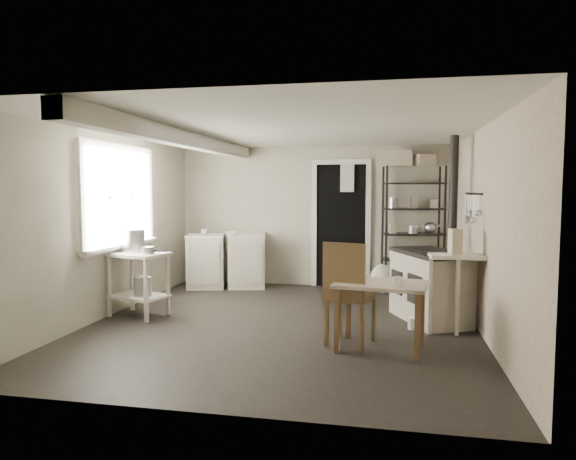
% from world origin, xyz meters
% --- Properties ---
extents(floor, '(5.00, 5.00, 0.00)m').
position_xyz_m(floor, '(0.00, 0.00, 0.00)').
color(floor, black).
rests_on(floor, ground).
extents(ceiling, '(5.00, 5.00, 0.00)m').
position_xyz_m(ceiling, '(0.00, 0.00, 2.30)').
color(ceiling, white).
rests_on(ceiling, wall_back).
extents(wall_back, '(4.50, 0.02, 2.30)m').
position_xyz_m(wall_back, '(0.00, 2.50, 1.15)').
color(wall_back, '#B6AF9B').
rests_on(wall_back, ground).
extents(wall_front, '(4.50, 0.02, 2.30)m').
position_xyz_m(wall_front, '(0.00, -2.50, 1.15)').
color(wall_front, '#B6AF9B').
rests_on(wall_front, ground).
extents(wall_left, '(0.02, 5.00, 2.30)m').
position_xyz_m(wall_left, '(-2.25, 0.00, 1.15)').
color(wall_left, '#B6AF9B').
rests_on(wall_left, ground).
extents(wall_right, '(0.02, 5.00, 2.30)m').
position_xyz_m(wall_right, '(2.25, 0.00, 1.15)').
color(wall_right, '#B6AF9B').
rests_on(wall_right, ground).
extents(window, '(0.12, 1.76, 1.28)m').
position_xyz_m(window, '(-2.22, 0.20, 1.50)').
color(window, white).
rests_on(window, wall_left).
extents(doorway, '(0.96, 0.10, 2.08)m').
position_xyz_m(doorway, '(0.45, 2.47, 1.00)').
color(doorway, white).
rests_on(doorway, ground).
extents(ceiling_beam, '(0.18, 5.00, 0.18)m').
position_xyz_m(ceiling_beam, '(-1.20, 0.00, 2.20)').
color(ceiling_beam, white).
rests_on(ceiling_beam, ceiling).
extents(wallpaper_panel, '(0.01, 5.00, 2.30)m').
position_xyz_m(wallpaper_panel, '(2.24, 0.00, 1.15)').
color(wallpaper_panel, beige).
rests_on(wallpaper_panel, wall_right).
extents(utensil_rail, '(0.06, 1.20, 0.44)m').
position_xyz_m(utensil_rail, '(2.19, 0.60, 1.55)').
color(utensil_rail, silver).
rests_on(utensil_rail, wall_right).
extents(prep_table, '(0.81, 0.67, 0.81)m').
position_xyz_m(prep_table, '(-1.87, 0.02, 0.40)').
color(prep_table, white).
rests_on(prep_table, ground).
extents(stockpot, '(0.32, 0.32, 0.30)m').
position_xyz_m(stockpot, '(-1.97, 0.10, 0.94)').
color(stockpot, silver).
rests_on(stockpot, prep_table).
extents(saucepan, '(0.19, 0.19, 0.09)m').
position_xyz_m(saucepan, '(-1.68, -0.07, 0.85)').
color(saucepan, silver).
rests_on(saucepan, prep_table).
extents(bucket, '(0.26, 0.26, 0.24)m').
position_xyz_m(bucket, '(-1.80, -0.01, 0.39)').
color(bucket, silver).
rests_on(bucket, prep_table).
extents(base_cabinets, '(1.42, 0.88, 0.87)m').
position_xyz_m(base_cabinets, '(-1.37, 2.05, 0.46)').
color(base_cabinets, beige).
rests_on(base_cabinets, ground).
extents(mixing_bowl, '(0.30, 0.30, 0.07)m').
position_xyz_m(mixing_bowl, '(-1.25, 1.94, 0.96)').
color(mixing_bowl, white).
rests_on(mixing_bowl, base_cabinets).
extents(counter_cup, '(0.14, 0.14, 0.09)m').
position_xyz_m(counter_cup, '(-1.70, 1.94, 0.96)').
color(counter_cup, white).
rests_on(counter_cup, base_cabinets).
extents(shelf_rack, '(0.98, 0.53, 1.95)m').
position_xyz_m(shelf_rack, '(1.59, 2.27, 0.95)').
color(shelf_rack, black).
rests_on(shelf_rack, ground).
extents(shelf_jar, '(0.11, 0.11, 0.19)m').
position_xyz_m(shelf_jar, '(1.26, 2.23, 1.37)').
color(shelf_jar, white).
rests_on(shelf_jar, shelf_rack).
extents(storage_box_a, '(0.35, 0.31, 0.24)m').
position_xyz_m(storage_box_a, '(1.38, 2.32, 2.01)').
color(storage_box_a, beige).
rests_on(storage_box_a, shelf_rack).
extents(storage_box_b, '(0.33, 0.32, 0.17)m').
position_xyz_m(storage_box_b, '(1.74, 2.28, 1.99)').
color(storage_box_b, beige).
rests_on(storage_box_b, shelf_rack).
extents(stove, '(0.99, 1.24, 0.85)m').
position_xyz_m(stove, '(1.72, 0.49, 0.44)').
color(stove, beige).
rests_on(stove, ground).
extents(stovepipe, '(0.12, 0.12, 1.34)m').
position_xyz_m(stovepipe, '(2.02, 0.91, 1.59)').
color(stovepipe, black).
rests_on(stovepipe, stove).
extents(side_ledge, '(0.60, 0.35, 0.90)m').
position_xyz_m(side_ledge, '(1.95, -0.10, 0.43)').
color(side_ledge, white).
rests_on(side_ledge, ground).
extents(oats_box, '(0.14, 0.20, 0.27)m').
position_xyz_m(oats_box, '(1.93, -0.06, 1.01)').
color(oats_box, beige).
rests_on(oats_box, side_ledge).
extents(work_table, '(0.97, 0.75, 0.68)m').
position_xyz_m(work_table, '(1.15, -0.75, 0.38)').
color(work_table, beige).
rests_on(work_table, ground).
extents(table_cup, '(0.10, 0.10, 0.09)m').
position_xyz_m(table_cup, '(1.31, -0.88, 0.80)').
color(table_cup, white).
rests_on(table_cup, work_table).
extents(chair, '(0.55, 0.57, 1.07)m').
position_xyz_m(chair, '(0.85, -0.63, 0.48)').
color(chair, brown).
rests_on(chair, ground).
extents(flour_sack, '(0.46, 0.43, 0.45)m').
position_xyz_m(flour_sack, '(1.14, 2.05, 0.24)').
color(flour_sack, beige).
rests_on(flour_sack, ground).
extents(floor_crock, '(0.14, 0.14, 0.13)m').
position_xyz_m(floor_crock, '(1.51, 0.06, 0.07)').
color(floor_crock, white).
rests_on(floor_crock, ground).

